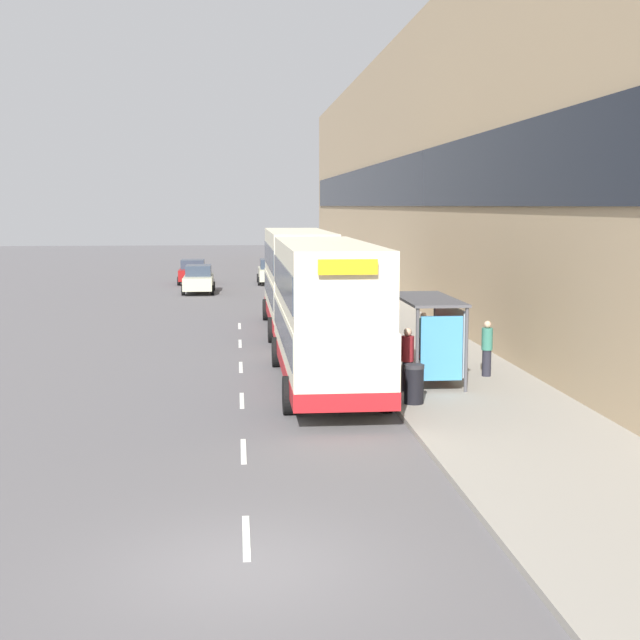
{
  "coord_description": "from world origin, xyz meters",
  "views": [
    {
      "loc": [
        -0.11,
        -12.75,
        5.36
      ],
      "look_at": [
        2.7,
        17.12,
        1.51
      ],
      "focal_mm": 50.0,
      "sensor_mm": 36.0,
      "label": 1
    }
  ],
  "objects_px": {
    "pedestrian_3": "(442,346)",
    "bus_shelter": "(435,324)",
    "double_decker_bus_near": "(325,311)",
    "pedestrian_2": "(423,336)",
    "double_decker_bus_ahead": "(298,278)",
    "pedestrian_4": "(379,338)",
    "litter_bin": "(414,384)",
    "pedestrian_1": "(407,359)",
    "car_1": "(199,279)",
    "pedestrian_at_shelter": "(487,348)",
    "car_0": "(193,272)",
    "car_2": "(272,271)"
  },
  "relations": [
    {
      "from": "car_0",
      "to": "pedestrian_1",
      "type": "bearing_deg",
      "value": 101.71
    },
    {
      "from": "double_decker_bus_near",
      "to": "pedestrian_3",
      "type": "distance_m",
      "value": 4.11
    },
    {
      "from": "pedestrian_1",
      "to": "pedestrian_3",
      "type": "xyz_separation_m",
      "value": [
        1.57,
        2.42,
        -0.03
      ]
    },
    {
      "from": "pedestrian_1",
      "to": "litter_bin",
      "type": "xyz_separation_m",
      "value": [
        -0.13,
        -1.58,
        -0.4
      ]
    },
    {
      "from": "double_decker_bus_near",
      "to": "car_1",
      "type": "distance_m",
      "value": 29.93
    },
    {
      "from": "bus_shelter",
      "to": "double_decker_bus_ahead",
      "type": "distance_m",
      "value": 12.71
    },
    {
      "from": "pedestrian_3",
      "to": "bus_shelter",
      "type": "bearing_deg",
      "value": -114.48
    },
    {
      "from": "double_decker_bus_ahead",
      "to": "car_2",
      "type": "bearing_deg",
      "value": 90.53
    },
    {
      "from": "double_decker_bus_ahead",
      "to": "pedestrian_2",
      "type": "bearing_deg",
      "value": -67.11
    },
    {
      "from": "pedestrian_4",
      "to": "litter_bin",
      "type": "height_order",
      "value": "pedestrian_4"
    },
    {
      "from": "pedestrian_3",
      "to": "pedestrian_4",
      "type": "relative_size",
      "value": 0.97
    },
    {
      "from": "pedestrian_1",
      "to": "litter_bin",
      "type": "height_order",
      "value": "pedestrian_1"
    },
    {
      "from": "bus_shelter",
      "to": "double_decker_bus_near",
      "type": "relative_size",
      "value": 0.39
    },
    {
      "from": "pedestrian_2",
      "to": "pedestrian_4",
      "type": "distance_m",
      "value": 1.93
    },
    {
      "from": "pedestrian_1",
      "to": "pedestrian_4",
      "type": "height_order",
      "value": "pedestrian_4"
    },
    {
      "from": "pedestrian_at_shelter",
      "to": "pedestrian_4",
      "type": "height_order",
      "value": "pedestrian_4"
    },
    {
      "from": "bus_shelter",
      "to": "litter_bin",
      "type": "height_order",
      "value": "bus_shelter"
    },
    {
      "from": "bus_shelter",
      "to": "car_1",
      "type": "height_order",
      "value": "bus_shelter"
    },
    {
      "from": "bus_shelter",
      "to": "pedestrian_4",
      "type": "distance_m",
      "value": 3.05
    },
    {
      "from": "car_1",
      "to": "car_0",
      "type": "bearing_deg",
      "value": -84.31
    },
    {
      "from": "double_decker_bus_ahead",
      "to": "pedestrian_4",
      "type": "height_order",
      "value": "double_decker_bus_ahead"
    },
    {
      "from": "bus_shelter",
      "to": "pedestrian_2",
      "type": "xyz_separation_m",
      "value": [
        0.42,
        3.62,
        -0.9
      ]
    },
    {
      "from": "double_decker_bus_near",
      "to": "double_decker_bus_ahead",
      "type": "distance_m",
      "value": 12.29
    },
    {
      "from": "pedestrian_2",
      "to": "bus_shelter",
      "type": "bearing_deg",
      "value": -96.56
    },
    {
      "from": "double_decker_bus_ahead",
      "to": "litter_bin",
      "type": "xyz_separation_m",
      "value": [
        2.02,
        -15.25,
        -1.62
      ]
    },
    {
      "from": "double_decker_bus_near",
      "to": "pedestrian_1",
      "type": "height_order",
      "value": "double_decker_bus_near"
    },
    {
      "from": "pedestrian_1",
      "to": "bus_shelter",
      "type": "bearing_deg",
      "value": 51.74
    },
    {
      "from": "bus_shelter",
      "to": "car_1",
      "type": "bearing_deg",
      "value": 105.58
    },
    {
      "from": "car_2",
      "to": "pedestrian_at_shelter",
      "type": "xyz_separation_m",
      "value": [
        5.23,
        -34.99,
        0.17
      ]
    },
    {
      "from": "litter_bin",
      "to": "bus_shelter",
      "type": "bearing_deg",
      "value": 67.6
    },
    {
      "from": "car_0",
      "to": "car_2",
      "type": "relative_size",
      "value": 0.92
    },
    {
      "from": "pedestrian_3",
      "to": "pedestrian_at_shelter",
      "type": "bearing_deg",
      "value": -18.36
    },
    {
      "from": "double_decker_bus_ahead",
      "to": "litter_bin",
      "type": "bearing_deg",
      "value": -82.46
    },
    {
      "from": "car_2",
      "to": "pedestrian_3",
      "type": "height_order",
      "value": "pedestrian_3"
    },
    {
      "from": "pedestrian_3",
      "to": "car_0",
      "type": "bearing_deg",
      "value": 104.91
    },
    {
      "from": "bus_shelter",
      "to": "pedestrian_4",
      "type": "height_order",
      "value": "bus_shelter"
    },
    {
      "from": "bus_shelter",
      "to": "car_2",
      "type": "distance_m",
      "value": 35.77
    },
    {
      "from": "double_decker_bus_near",
      "to": "car_2",
      "type": "relative_size",
      "value": 2.46
    },
    {
      "from": "pedestrian_3",
      "to": "pedestrian_4",
      "type": "height_order",
      "value": "pedestrian_4"
    },
    {
      "from": "double_decker_bus_ahead",
      "to": "pedestrian_4",
      "type": "relative_size",
      "value": 5.87
    },
    {
      "from": "double_decker_bus_near",
      "to": "pedestrian_2",
      "type": "bearing_deg",
      "value": 44.35
    },
    {
      "from": "bus_shelter",
      "to": "car_0",
      "type": "relative_size",
      "value": 1.06
    },
    {
      "from": "car_2",
      "to": "pedestrian_at_shelter",
      "type": "height_order",
      "value": "pedestrian_at_shelter"
    },
    {
      "from": "car_1",
      "to": "pedestrian_1",
      "type": "relative_size",
      "value": 2.5
    },
    {
      "from": "pedestrian_1",
      "to": "pedestrian_4",
      "type": "bearing_deg",
      "value": 92.23
    },
    {
      "from": "double_decker_bus_near",
      "to": "double_decker_bus_ahead",
      "type": "height_order",
      "value": "same"
    },
    {
      "from": "pedestrian_1",
      "to": "double_decker_bus_ahead",
      "type": "bearing_deg",
      "value": 98.92
    },
    {
      "from": "car_0",
      "to": "double_decker_bus_near",
      "type": "bearing_deg",
      "value": 98.78
    },
    {
      "from": "pedestrian_4",
      "to": "litter_bin",
      "type": "bearing_deg",
      "value": -89.7
    },
    {
      "from": "pedestrian_3",
      "to": "pedestrian_4",
      "type": "bearing_deg",
      "value": 136.77
    }
  ]
}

